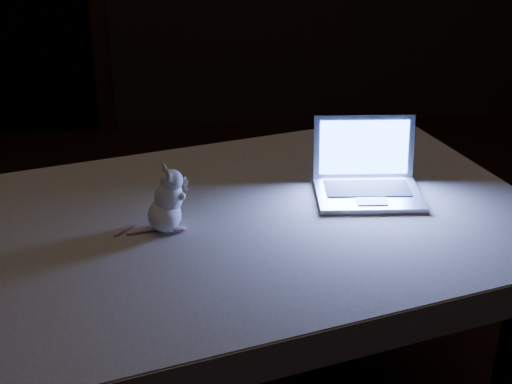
{
  "coord_description": "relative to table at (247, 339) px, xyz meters",
  "views": [
    {
      "loc": [
        -0.15,
        -1.54,
        1.54
      ],
      "look_at": [
        -0.0,
        0.0,
        0.78
      ],
      "focal_mm": 52.0,
      "sensor_mm": 36.0,
      "label": 1
    }
  ],
  "objects": [
    {
      "name": "table",
      "position": [
        0.0,
        0.0,
        0.0
      ],
      "size": [
        1.5,
        1.17,
        0.71
      ],
      "primitive_type": null,
      "rotation": [
        0.0,
        0.0,
        0.27
      ],
      "color": "black",
      "rests_on": "floor"
    },
    {
      "name": "tablecloth",
      "position": [
        0.0,
        0.02,
        0.32
      ],
      "size": [
        1.42,
        0.95,
        0.08
      ],
      "primitive_type": null,
      "rotation": [
        0.0,
        0.0,
        0.02
      ],
      "color": "beige",
      "rests_on": "table"
    },
    {
      "name": "laptop",
      "position": [
        0.31,
        0.07,
        0.45
      ],
      "size": [
        0.27,
        0.25,
        0.18
      ],
      "primitive_type": null,
      "rotation": [
        0.0,
        0.0,
        -0.07
      ],
      "color": "#B4B4B9",
      "rests_on": "tablecloth"
    },
    {
      "name": "plush_mouse",
      "position": [
        -0.19,
        -0.04,
        0.44
      ],
      "size": [
        0.13,
        0.13,
        0.16
      ],
      "primitive_type": null,
      "rotation": [
        0.0,
        0.0,
        0.2
      ],
      "color": "white",
      "rests_on": "tablecloth"
    }
  ]
}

